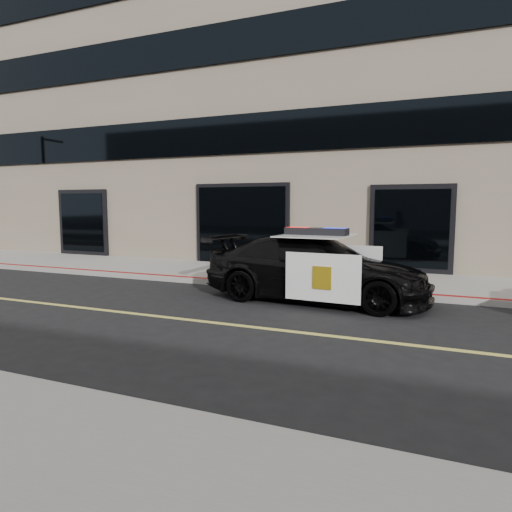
% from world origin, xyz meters
% --- Properties ---
extents(ground, '(120.00, 120.00, 0.00)m').
position_xyz_m(ground, '(0.00, 0.00, 0.00)').
color(ground, black).
rests_on(ground, ground).
extents(sidewalk_n, '(60.00, 3.50, 0.15)m').
position_xyz_m(sidewalk_n, '(0.00, 5.25, 0.07)').
color(sidewalk_n, gray).
rests_on(sidewalk_n, ground).
extents(building_n, '(60.00, 7.00, 12.00)m').
position_xyz_m(building_n, '(0.00, 10.50, 6.00)').
color(building_n, '#756856').
rests_on(building_n, ground).
extents(police_car, '(2.61, 5.25, 1.65)m').
position_xyz_m(police_car, '(2.83, 2.64, 0.74)').
color(police_car, black).
rests_on(police_car, ground).
extents(fire_hydrant, '(0.37, 0.51, 0.81)m').
position_xyz_m(fire_hydrant, '(0.28, 4.18, 0.53)').
color(fire_hydrant, white).
rests_on(fire_hydrant, sidewalk_n).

